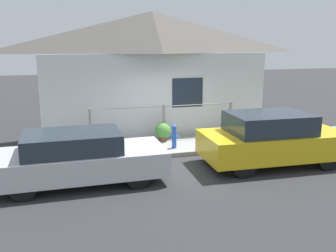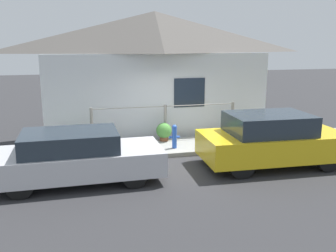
# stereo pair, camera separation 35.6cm
# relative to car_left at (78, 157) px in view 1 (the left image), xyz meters

# --- Properties ---
(ground_plane) EXTENTS (60.00, 60.00, 0.00)m
(ground_plane) POSITION_rel_car_left_xyz_m (2.91, 1.32, -0.65)
(ground_plane) COLOR #2D2D30
(sidewalk) EXTENTS (24.00, 1.72, 0.13)m
(sidewalk) POSITION_rel_car_left_xyz_m (2.91, 2.18, -0.58)
(sidewalk) COLOR gray
(sidewalk) RESTS_ON ground_plane
(house) EXTENTS (8.21, 2.23, 4.40)m
(house) POSITION_rel_car_left_xyz_m (2.91, 4.38, 2.82)
(house) COLOR silver
(house) RESTS_ON ground_plane
(fence) EXTENTS (4.90, 0.10, 1.19)m
(fence) POSITION_rel_car_left_xyz_m (2.91, 2.89, 0.14)
(fence) COLOR gray
(fence) RESTS_ON sidewalk
(car_left) EXTENTS (4.10, 1.72, 1.28)m
(car_left) POSITION_rel_car_left_xyz_m (0.00, 0.00, 0.00)
(car_left) COLOR #B7B7BC
(car_left) RESTS_ON ground_plane
(car_right) EXTENTS (3.99, 1.91, 1.46)m
(car_right) POSITION_rel_car_left_xyz_m (5.22, 0.00, 0.09)
(car_right) COLOR gold
(car_right) RESTS_ON ground_plane
(fire_hydrant) EXTENTS (0.34, 0.15, 0.74)m
(fire_hydrant) POSITION_rel_car_left_xyz_m (2.95, 1.86, -0.13)
(fire_hydrant) COLOR blue
(fire_hydrant) RESTS_ON sidewalk
(potted_plant_near_hydrant) EXTENTS (0.51, 0.51, 0.60)m
(potted_plant_near_hydrant) POSITION_rel_car_left_xyz_m (2.83, 2.78, -0.19)
(potted_plant_near_hydrant) COLOR brown
(potted_plant_near_hydrant) RESTS_ON sidewalk
(potted_plant_by_fence) EXTENTS (0.49, 0.49, 0.63)m
(potted_plant_by_fence) POSITION_rel_car_left_xyz_m (-0.29, 2.39, -0.15)
(potted_plant_by_fence) COLOR #9E5638
(potted_plant_by_fence) RESTS_ON sidewalk
(potted_plant_corner) EXTENTS (0.39, 0.39, 0.52)m
(potted_plant_corner) POSITION_rel_car_left_xyz_m (5.35, 2.39, -0.24)
(potted_plant_corner) COLOR #9E5638
(potted_plant_corner) RESTS_ON sidewalk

